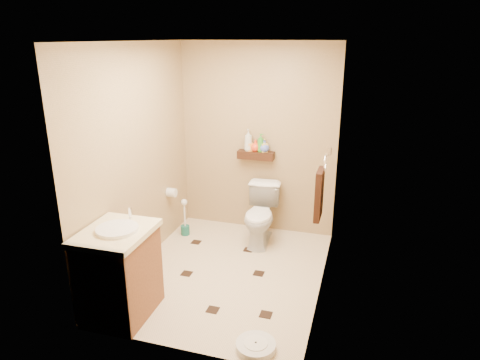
% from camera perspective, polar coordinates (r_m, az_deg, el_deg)
% --- Properties ---
extents(ground, '(2.50, 2.50, 0.00)m').
position_cam_1_polar(ground, '(4.76, -1.72, -12.25)').
color(ground, beige).
rests_on(ground, ground).
extents(wall_back, '(2.00, 0.04, 2.40)m').
position_cam_1_polar(wall_back, '(5.43, 2.36, 5.38)').
color(wall_back, tan).
rests_on(wall_back, ground).
extents(wall_front, '(2.00, 0.04, 2.40)m').
position_cam_1_polar(wall_front, '(3.18, -9.10, -4.60)').
color(wall_front, tan).
rests_on(wall_front, ground).
extents(wall_left, '(0.04, 2.50, 2.40)m').
position_cam_1_polar(wall_left, '(4.68, -13.58, 2.69)').
color(wall_left, tan).
rests_on(wall_left, ground).
extents(wall_right, '(0.04, 2.50, 2.40)m').
position_cam_1_polar(wall_right, '(4.07, 11.57, 0.48)').
color(wall_right, tan).
rests_on(wall_right, ground).
extents(ceiling, '(2.00, 2.50, 0.02)m').
position_cam_1_polar(ceiling, '(4.09, -2.06, 18.02)').
color(ceiling, silver).
rests_on(ceiling, wall_back).
extents(wall_shelf, '(0.46, 0.14, 0.10)m').
position_cam_1_polar(wall_shelf, '(5.40, 2.12, 3.33)').
color(wall_shelf, '#361A0E').
rests_on(wall_shelf, wall_back).
extents(floor_accents, '(1.29, 1.36, 0.01)m').
position_cam_1_polar(floor_accents, '(4.73, -1.74, -12.43)').
color(floor_accents, black).
rests_on(floor_accents, ground).
extents(toilet, '(0.45, 0.73, 0.71)m').
position_cam_1_polar(toilet, '(5.27, 2.78, -4.71)').
color(toilet, white).
rests_on(toilet, ground).
extents(vanity, '(0.58, 0.70, 0.97)m').
position_cam_1_polar(vanity, '(4.08, -15.76, -11.67)').
color(vanity, brown).
rests_on(vanity, ground).
extents(bathroom_scale, '(0.40, 0.40, 0.07)m').
position_cam_1_polar(bathroom_scale, '(3.76, 2.11, -21.25)').
color(bathroom_scale, silver).
rests_on(bathroom_scale, ground).
extents(toilet_brush, '(0.11, 0.11, 0.49)m').
position_cam_1_polar(toilet_brush, '(5.57, -7.36, -5.61)').
color(toilet_brush, '#186052').
rests_on(toilet_brush, ground).
extents(towel_ring, '(0.12, 0.30, 0.76)m').
position_cam_1_polar(towel_ring, '(4.40, 10.57, -1.60)').
color(towel_ring, silver).
rests_on(towel_ring, wall_right).
extents(toilet_paper, '(0.12, 0.11, 0.12)m').
position_cam_1_polar(toilet_paper, '(5.38, -9.11, -1.66)').
color(toilet_paper, silver).
rests_on(toilet_paper, wall_left).
extents(bottle_a, '(0.15, 0.15, 0.27)m').
position_cam_1_polar(bottle_a, '(5.38, 1.12, 5.34)').
color(bottle_a, beige).
rests_on(bottle_a, wall_shelf).
extents(bottle_b, '(0.10, 0.10, 0.15)m').
position_cam_1_polar(bottle_b, '(5.38, 1.40, 4.70)').
color(bottle_b, '#FE9F35').
rests_on(bottle_b, wall_shelf).
extents(bottle_c, '(0.12, 0.12, 0.15)m').
position_cam_1_polar(bottle_c, '(5.37, 2.08, 4.63)').
color(bottle_c, '#EF421C').
rests_on(bottle_c, wall_shelf).
extents(bottle_d, '(0.10, 0.10, 0.23)m').
position_cam_1_polar(bottle_d, '(5.34, 2.76, 4.99)').
color(bottle_d, green).
rests_on(bottle_d, wall_shelf).
extents(bottle_e, '(0.10, 0.10, 0.17)m').
position_cam_1_polar(bottle_e, '(5.34, 3.25, 4.62)').
color(bottle_e, '#F1C650').
rests_on(bottle_e, wall_shelf).
extents(bottle_f, '(0.13, 0.13, 0.16)m').
position_cam_1_polar(bottle_f, '(5.34, 3.27, 4.57)').
color(bottle_f, '#536BD0').
rests_on(bottle_f, wall_shelf).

